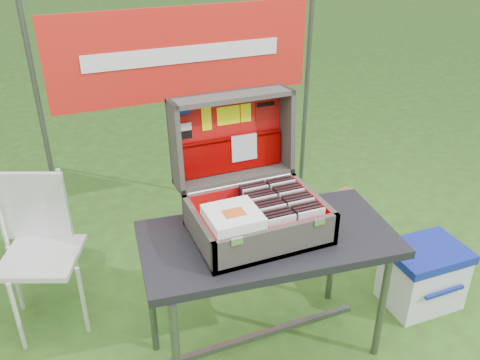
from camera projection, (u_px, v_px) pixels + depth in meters
name	position (u px, v px, depth m)	size (l,w,h in m)	color
ground	(256.00, 343.00, 2.73)	(80.00, 80.00, 0.00)	#324D1E
table	(266.00, 297.00, 2.51)	(1.17, 0.59, 0.73)	#25252A
table_top	(268.00, 239.00, 2.34)	(1.17, 0.59, 0.04)	#25252A
table_leg_fr	(383.00, 302.00, 2.50)	(0.04, 0.04, 0.69)	#59595B
table_leg_bl	(151.00, 298.00, 2.53)	(0.04, 0.04, 0.69)	#59595B
table_leg_br	(333.00, 250.00, 2.88)	(0.04, 0.04, 0.69)	#59595B
table_brace	(265.00, 334.00, 2.62)	(1.02, 0.03, 0.03)	#59595B
suitcase	(253.00, 174.00, 2.26)	(0.59, 0.58, 0.57)	#5B554D
suitcase_base_bottom	(258.00, 232.00, 2.34)	(0.59, 0.42, 0.02)	#5B554D
suitcase_base_wall_front	(277.00, 243.00, 2.14)	(0.59, 0.02, 0.16)	#5B554D
suitcase_base_wall_back	(241.00, 199.00, 2.47)	(0.59, 0.02, 0.16)	#5B554D
suitcase_base_wall_left	(199.00, 233.00, 2.21)	(0.02, 0.42, 0.16)	#5B554D
suitcase_base_wall_right	(313.00, 207.00, 2.40)	(0.02, 0.42, 0.16)	#5B554D
suitcase_liner_floor	(258.00, 230.00, 2.33)	(0.54, 0.38, 0.01)	#C60C00
suitcase_latch_left	(237.00, 241.00, 2.04)	(0.05, 0.01, 0.03)	silver
suitcase_latch_right	(319.00, 222.00, 2.17)	(0.05, 0.01, 0.03)	silver
suitcase_hinge	(240.00, 184.00, 2.44)	(0.02, 0.02, 0.53)	silver
suitcase_lid_back	(228.00, 134.00, 2.48)	(0.59, 0.42, 0.02)	#5B554D
suitcase_lid_rim_far	(231.00, 97.00, 2.34)	(0.59, 0.02, 0.16)	#5B554D
suitcase_lid_rim_near	(234.00, 176.00, 2.50)	(0.59, 0.02, 0.16)	#5B554D
suitcase_lid_rim_left	(175.00, 147.00, 2.33)	(0.02, 0.42, 0.16)	#5B554D
suitcase_lid_rim_right	(286.00, 129.00, 2.52)	(0.02, 0.42, 0.16)	#5B554D
suitcase_lid_liner	(229.00, 134.00, 2.47)	(0.54, 0.37, 0.01)	#C60C00
suitcase_liner_wall_front	(276.00, 239.00, 2.15)	(0.54, 0.01, 0.14)	#C60C00
suitcase_liner_wall_back	(243.00, 199.00, 2.45)	(0.54, 0.01, 0.14)	#C60C00
suitcase_liner_wall_left	(202.00, 230.00, 2.21)	(0.01, 0.38, 0.14)	#C60C00
suitcase_liner_wall_right	(310.00, 206.00, 2.39)	(0.01, 0.38, 0.14)	#C60C00
suitcase_lid_pocket	(231.00, 155.00, 2.49)	(0.52, 0.17, 0.03)	#7F0100
suitcase_pocket_edge	(231.00, 139.00, 2.45)	(0.51, 0.02, 0.02)	#7F0100
suitcase_pocket_cd	(244.00, 148.00, 2.49)	(0.13, 0.13, 0.01)	silver
lid_sticker_cc_a	(184.00, 110.00, 2.33)	(0.06, 0.04, 0.00)	#1933B2
lid_sticker_cc_b	(185.00, 119.00, 2.34)	(0.06, 0.04, 0.00)	#9C110D
lid_sticker_cc_c	(185.00, 127.00, 2.36)	(0.06, 0.04, 0.00)	white
lid_sticker_cc_d	(186.00, 135.00, 2.38)	(0.06, 0.04, 0.00)	black
lid_card_neon_tall	(207.00, 119.00, 2.39)	(0.05, 0.12, 0.00)	#E5EF08
lid_card_neon_main	(229.00, 115.00, 2.42)	(0.12, 0.09, 0.00)	#E5EF08
lid_card_neon_small	(246.00, 113.00, 2.45)	(0.05, 0.09, 0.00)	#E5EF08
lid_sticker_band	(266.00, 110.00, 2.49)	(0.11, 0.11, 0.00)	#9C110D
lid_sticker_band_bar	(266.00, 104.00, 2.48)	(0.10, 0.02, 0.00)	black
cd_left_0	(282.00, 232.00, 2.17)	(0.13, 0.01, 0.15)	silver
cd_left_1	(279.00, 229.00, 2.19)	(0.13, 0.01, 0.15)	black
cd_left_2	(277.00, 227.00, 2.21)	(0.13, 0.01, 0.15)	black
cd_left_3	(275.00, 224.00, 2.23)	(0.13, 0.01, 0.15)	black
cd_left_4	(272.00, 221.00, 2.25)	(0.13, 0.01, 0.15)	silver
cd_left_5	(270.00, 219.00, 2.27)	(0.13, 0.01, 0.15)	black
cd_left_6	(268.00, 216.00, 2.29)	(0.13, 0.01, 0.15)	black
cd_left_7	(266.00, 214.00, 2.31)	(0.13, 0.01, 0.15)	black
cd_left_8	(264.00, 211.00, 2.33)	(0.13, 0.01, 0.15)	silver
cd_left_9	(261.00, 209.00, 2.34)	(0.13, 0.01, 0.15)	black
cd_left_10	(259.00, 206.00, 2.36)	(0.13, 0.01, 0.15)	black
cd_left_11	(257.00, 204.00, 2.38)	(0.13, 0.01, 0.15)	black
cd_left_12	(255.00, 202.00, 2.40)	(0.13, 0.01, 0.15)	silver
cd_left_13	(253.00, 199.00, 2.42)	(0.13, 0.01, 0.15)	black
cd_left_14	(251.00, 197.00, 2.44)	(0.13, 0.01, 0.15)	black
cd_right_0	(311.00, 225.00, 2.22)	(0.13, 0.01, 0.15)	silver
cd_right_1	(308.00, 223.00, 2.24)	(0.13, 0.01, 0.15)	black
cd_right_2	(306.00, 220.00, 2.26)	(0.13, 0.01, 0.15)	black
cd_right_3	(303.00, 217.00, 2.28)	(0.13, 0.01, 0.15)	black
cd_right_4	(301.00, 215.00, 2.30)	(0.13, 0.01, 0.15)	silver
cd_right_5	(298.00, 212.00, 2.32)	(0.13, 0.01, 0.15)	black
cd_right_6	(296.00, 210.00, 2.34)	(0.13, 0.01, 0.15)	black
cd_right_7	(294.00, 207.00, 2.35)	(0.13, 0.01, 0.15)	black
cd_right_8	(291.00, 205.00, 2.37)	(0.13, 0.01, 0.15)	silver
cd_right_9	(289.00, 203.00, 2.39)	(0.13, 0.01, 0.15)	black
cd_right_10	(287.00, 200.00, 2.41)	(0.13, 0.01, 0.15)	black
cd_right_11	(284.00, 198.00, 2.43)	(0.13, 0.01, 0.15)	black
cd_right_12	(282.00, 196.00, 2.45)	(0.13, 0.01, 0.15)	silver
cd_right_13	(280.00, 194.00, 2.47)	(0.13, 0.01, 0.15)	black
cd_right_14	(278.00, 191.00, 2.49)	(0.13, 0.01, 0.15)	black
songbook_0	(233.00, 220.00, 2.15)	(0.22, 0.22, 0.01)	white
songbook_1	(233.00, 219.00, 2.15)	(0.22, 0.22, 0.01)	white
songbook_2	(233.00, 218.00, 2.15)	(0.22, 0.22, 0.01)	white
songbook_3	(233.00, 217.00, 2.15)	(0.22, 0.22, 0.01)	white
songbook_4	(233.00, 216.00, 2.14)	(0.22, 0.22, 0.01)	white
songbook_5	(233.00, 215.00, 2.14)	(0.22, 0.22, 0.01)	white
songbook_6	(233.00, 214.00, 2.14)	(0.22, 0.22, 0.01)	white
songbook_7	(233.00, 213.00, 2.14)	(0.22, 0.22, 0.01)	white
songbook_8	(233.00, 212.00, 2.13)	(0.22, 0.22, 0.01)	white
songbook_graphic	(234.00, 213.00, 2.12)	(0.09, 0.07, 0.00)	#D85919
cooler	(423.00, 276.00, 2.93)	(0.43, 0.33, 0.38)	white
cooler_body	(422.00, 279.00, 2.94)	(0.41, 0.31, 0.33)	white
cooler_lid	(428.00, 252.00, 2.85)	(0.43, 0.33, 0.05)	navy
cooler_handle	(445.00, 292.00, 2.78)	(0.26, 0.02, 0.02)	navy
chair	(42.00, 259.00, 2.68)	(0.39, 0.42, 0.85)	silver
chair_seat	(41.00, 257.00, 2.68)	(0.39, 0.39, 0.03)	silver
chair_backrest	(32.00, 206.00, 2.73)	(0.39, 0.03, 0.41)	silver
chair_leg_fl	(17.00, 317.00, 2.59)	(0.02, 0.02, 0.43)	silver
chair_leg_fr	(83.00, 300.00, 2.70)	(0.02, 0.02, 0.43)	silver
chair_leg_bl	(16.00, 279.00, 2.86)	(0.02, 0.02, 0.43)	silver
chair_leg_br	(76.00, 265.00, 2.97)	(0.02, 0.02, 0.43)	silver
chair_upright_right	(64.00, 202.00, 2.79)	(0.02, 0.02, 0.41)	silver
cardboard_box	(328.00, 231.00, 3.27)	(0.44, 0.07, 0.46)	olive
banner_post_left	(47.00, 145.00, 2.94)	(0.03, 0.03, 1.70)	#59595B
banner_post_right	(305.00, 107.00, 3.51)	(0.03, 0.03, 1.70)	#59595B
banner	(184.00, 54.00, 3.00)	(1.60, 0.01, 0.55)	red
banner_text	(185.00, 55.00, 2.99)	(1.20, 0.00, 0.10)	white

